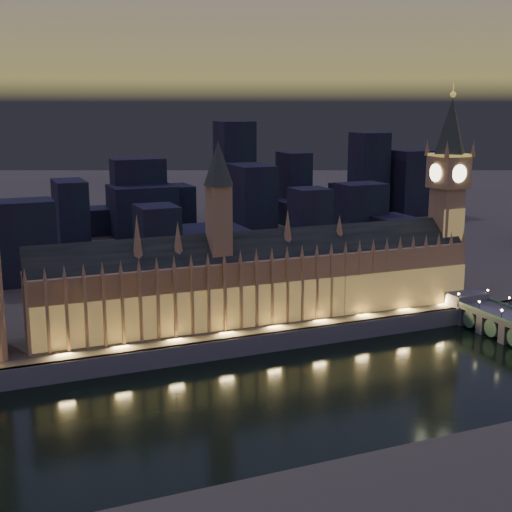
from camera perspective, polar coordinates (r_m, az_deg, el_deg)
name	(u,v)px	position (r m, az deg, el deg)	size (l,w,h in m)	color
ground_plane	(302,389)	(262.78, 3.73, -10.58)	(2000.00, 2000.00, 0.00)	black
north_bank	(74,200)	(750.61, -14.36, 4.35)	(2000.00, 960.00, 8.00)	#3E422D
embankment_wall	(258,344)	(296.07, 0.16, -7.06)	(2000.00, 2.50, 8.00)	#4D5354
palace_of_westminster	(261,278)	(311.76, 0.38, -1.77)	(202.00, 23.94, 78.00)	#9B7244
elizabeth_tower	(448,181)	(354.96, 15.13, 5.83)	(18.00, 18.00, 102.23)	#9B7244
city_backdrop	(184,208)	(491.22, -5.81, 3.87)	(471.57, 215.63, 79.46)	black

